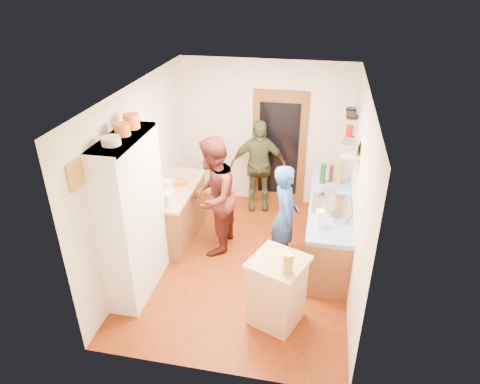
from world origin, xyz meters
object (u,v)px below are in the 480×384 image
(island_base, at_px, (277,292))
(person_hob, at_px, (287,217))
(person_left, at_px, (216,195))
(right_counter_base, at_px, (328,229))
(hutch_body, at_px, (133,218))
(person_back, at_px, (259,166))

(island_base, relative_size, person_hob, 0.55)
(island_base, distance_m, person_left, 1.83)
(person_left, bearing_deg, right_counter_base, 98.15)
(hutch_body, height_order, person_hob, hutch_body)
(person_hob, bearing_deg, right_counter_base, -69.58)
(hutch_body, bearing_deg, person_left, 53.54)
(hutch_body, relative_size, island_base, 2.56)
(hutch_body, distance_m, person_left, 1.38)
(person_left, height_order, person_back, person_left)
(person_left, xyz_separation_m, person_back, (0.43, 1.37, -0.09))
(hutch_body, bearing_deg, right_counter_base, 27.47)
(island_base, xyz_separation_m, person_back, (-0.67, 2.74, 0.40))
(hutch_body, xyz_separation_m, person_left, (0.81, 1.10, -0.18))
(person_hob, bearing_deg, hutch_body, 104.72)
(island_base, bearing_deg, person_left, 128.59)
(island_base, bearing_deg, person_back, 103.70)
(island_base, height_order, person_left, person_left)
(hutch_body, relative_size, person_left, 1.20)
(island_base, xyz_separation_m, person_hob, (-0.01, 1.20, 0.35))
(island_base, height_order, person_hob, person_hob)
(hutch_body, xyz_separation_m, island_base, (1.91, -0.28, -0.67))
(person_left, distance_m, person_back, 1.44)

